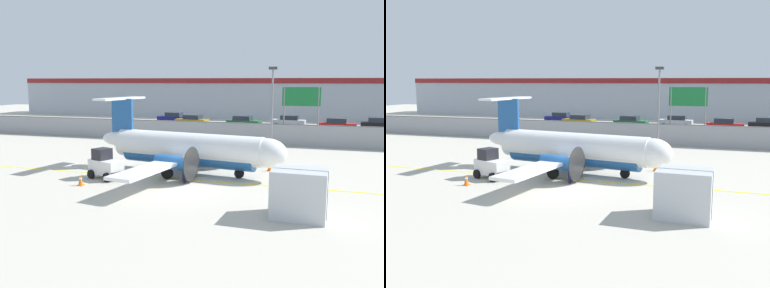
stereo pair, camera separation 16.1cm
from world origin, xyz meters
TOP-DOWN VIEW (x-y plane):
  - ground_plane at (0.00, 2.00)m, footprint 140.00×140.00m
  - perimeter_fence at (0.00, 18.00)m, footprint 98.00×0.10m
  - parking_lot_strip at (0.00, 29.50)m, footprint 98.00×17.00m
  - background_building at (0.00, 47.99)m, footprint 91.00×8.10m
  - commuter_airplane at (-0.95, 3.97)m, footprint 13.68×16.06m
  - baggage_tug at (-5.57, 0.85)m, footprint 2.57×2.02m
  - ground_crew_worker at (-0.46, 1.16)m, footprint 0.46×0.52m
  - cargo_container at (6.56, -3.46)m, footprint 2.48×2.10m
  - traffic_cone_near_left at (-6.06, -1.26)m, footprint 0.36×0.36m
  - traffic_cone_near_right at (4.00, 6.22)m, footprint 0.36×0.36m
  - traffic_cone_far_left at (-0.63, 1.61)m, footprint 0.36×0.36m
  - parked_car_0 at (-13.17, 33.86)m, footprint 4.27×2.15m
  - parked_car_1 at (-9.26, 30.35)m, footprint 4.38×2.42m
  - parked_car_2 at (-2.55, 30.79)m, footprint 4.39×2.45m
  - parked_car_3 at (2.85, 33.35)m, footprint 4.32×2.25m
  - parked_car_4 at (8.75, 30.72)m, footprint 4.29×2.18m
  - parked_car_5 at (13.54, 33.17)m, footprint 4.29×2.20m
  - apron_light_pole at (3.06, 14.17)m, footprint 0.70×0.30m
  - highway_sign at (5.13, 19.61)m, footprint 3.60×0.14m

SIDE VIEW (x-z plane):
  - ground_plane at x=0.00m, z-range 0.00..0.01m
  - parking_lot_strip at x=0.00m, z-range 0.00..0.12m
  - traffic_cone_near_left at x=-6.06m, z-range -0.01..0.63m
  - traffic_cone_near_right at x=4.00m, z-range -0.01..0.63m
  - traffic_cone_far_left at x=-0.63m, z-range -0.01..0.63m
  - baggage_tug at x=-5.57m, z-range -0.08..1.80m
  - parked_car_0 at x=-13.17m, z-range 0.10..1.68m
  - parked_car_1 at x=-9.26m, z-range 0.10..1.68m
  - parked_car_2 at x=-2.55m, z-range 0.10..1.68m
  - parked_car_3 at x=2.85m, z-range 0.10..1.68m
  - parked_car_4 at x=8.75m, z-range 0.10..1.68m
  - parked_car_5 at x=13.54m, z-range 0.10..1.68m
  - ground_crew_worker at x=-0.46m, z-range 0.10..1.80m
  - cargo_container at x=6.56m, z-range 0.00..2.20m
  - perimeter_fence at x=0.00m, z-range 0.07..2.17m
  - commuter_airplane at x=-0.95m, z-range -0.86..4.06m
  - background_building at x=0.00m, z-range 0.01..6.51m
  - highway_sign at x=5.13m, z-range 1.39..6.89m
  - apron_light_pole at x=3.06m, z-range 0.67..7.94m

